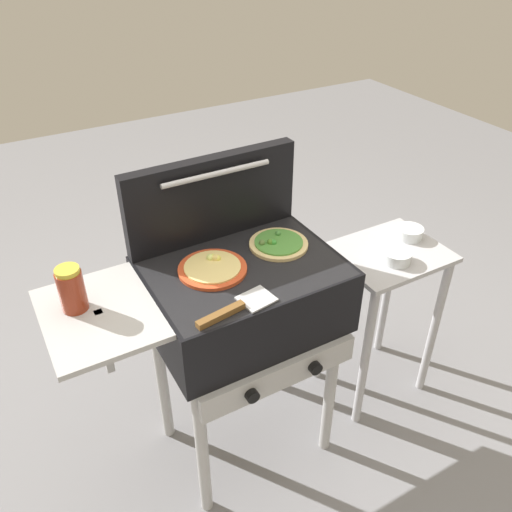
# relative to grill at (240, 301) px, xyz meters

# --- Properties ---
(ground_plane) EXTENTS (8.00, 8.00, 0.00)m
(ground_plane) POSITION_rel_grill_xyz_m (0.01, 0.00, -0.76)
(ground_plane) COLOR gray
(grill) EXTENTS (0.96, 0.53, 0.90)m
(grill) POSITION_rel_grill_xyz_m (0.00, 0.00, 0.00)
(grill) COLOR black
(grill) RESTS_ON ground_plane
(grill_lid_open) EXTENTS (0.63, 0.08, 0.30)m
(grill_lid_open) POSITION_rel_grill_xyz_m (0.01, 0.22, 0.30)
(grill_lid_open) COLOR black
(grill_lid_open) RESTS_ON grill
(pizza_cheese) EXTENTS (0.22, 0.22, 0.04)m
(pizza_cheese) POSITION_rel_grill_xyz_m (-0.08, 0.03, 0.15)
(pizza_cheese) COLOR #C64723
(pizza_cheese) RESTS_ON grill
(pizza_veggie) EXTENTS (0.21, 0.21, 0.03)m
(pizza_veggie) POSITION_rel_grill_xyz_m (0.18, 0.05, 0.15)
(pizza_veggie) COLOR #E0C17F
(pizza_veggie) RESTS_ON grill
(sauce_jar) EXTENTS (0.08, 0.08, 0.14)m
(sauce_jar) POSITION_rel_grill_xyz_m (-0.52, 0.05, 0.21)
(sauce_jar) COLOR maroon
(sauce_jar) RESTS_ON grill
(spatula) EXTENTS (0.27, 0.10, 0.02)m
(spatula) POSITION_rel_grill_xyz_m (-0.11, -0.19, 0.15)
(spatula) COLOR #B7BABF
(spatula) RESTS_ON grill
(prep_table) EXTENTS (0.44, 0.36, 0.74)m
(prep_table) POSITION_rel_grill_xyz_m (0.67, 0.00, -0.23)
(prep_table) COLOR #B2B2B7
(prep_table) RESTS_ON ground_plane
(topping_bowl_near) EXTENTS (0.11, 0.11, 0.04)m
(topping_bowl_near) POSITION_rel_grill_xyz_m (0.81, 0.04, 0.00)
(topping_bowl_near) COLOR silver
(topping_bowl_near) RESTS_ON prep_table
(topping_bowl_far) EXTENTS (0.11, 0.11, 0.04)m
(topping_bowl_far) POSITION_rel_grill_xyz_m (0.65, -0.06, 0.00)
(topping_bowl_far) COLOR silver
(topping_bowl_far) RESTS_ON prep_table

